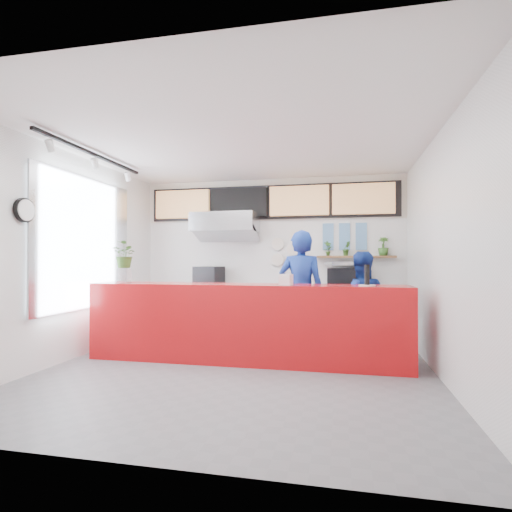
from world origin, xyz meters
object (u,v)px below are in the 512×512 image
Objects in this scene: staff_center at (301,294)px; pepper_mill at (367,275)px; service_counter at (245,323)px; espresso_machine at (347,279)px; staff_right at (361,305)px; panini_oven at (209,277)px.

staff_center is 1.10m from pepper_mill.
espresso_machine is (1.43, 1.80, 0.55)m from service_counter.
staff_center is 0.88m from staff_right.
staff_right is (0.18, -1.22, -0.32)m from espresso_machine.
service_counter is at bearing 13.20° from staff_right.
panini_oven is 2.32m from staff_center.
espresso_machine is at bearing -110.93° from staff_center.
panini_oven is 1.74× the size of pepper_mill.
panini_oven is 0.25× the size of staff_center.
staff_center is at bearing 149.59° from pepper_mill.
panini_oven is at bearing 146.24° from pepper_mill.
espresso_machine is 0.39× the size of staff_right.
staff_right is at bearing -72.54° from espresso_machine.
pepper_mill is (2.80, -1.87, 0.14)m from panini_oven.
pepper_mill reaches higher than panini_oven.
staff_right is (0.86, 0.12, -0.16)m from staff_center.
espresso_machine is at bearing -88.40° from staff_right.
staff_center is at bearing -107.78° from espresso_machine.
espresso_machine is 1.89m from pepper_mill.
staff_center is 1.20× the size of staff_right.
panini_oven is 0.75× the size of espresso_machine.
staff_right is 5.90× the size of pepper_mill.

